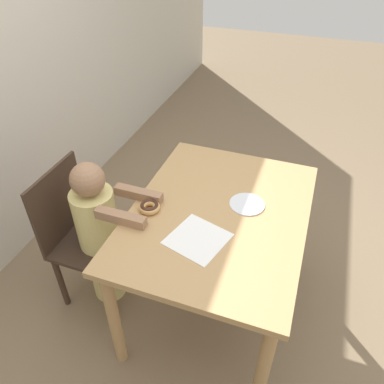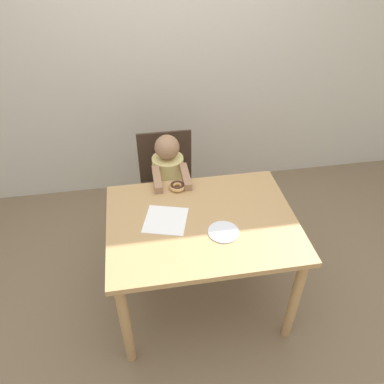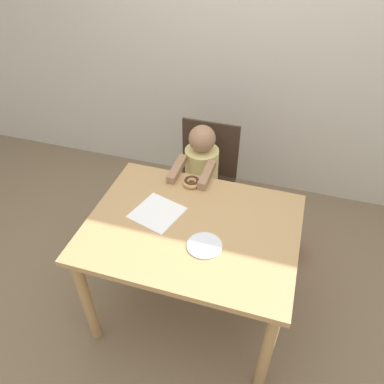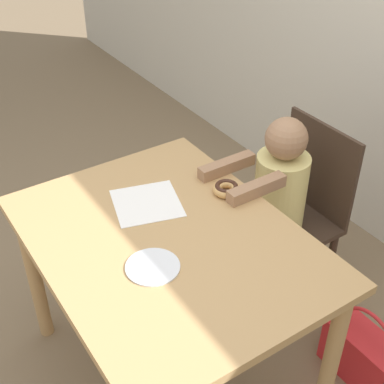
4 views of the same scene
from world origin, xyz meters
name	(u,v)px [view 2 (image 2 of 4)]	position (x,y,z in m)	size (l,w,h in m)	color
ground_plane	(200,297)	(0.00, 0.00, 0.00)	(12.00, 12.00, 0.00)	#7A664C
wall_back	(170,55)	(0.00, 1.44, 1.25)	(8.00, 0.05, 2.50)	beige
dining_table	(202,233)	(0.00, 0.00, 0.64)	(1.12, 0.85, 0.75)	tan
chair	(168,186)	(-0.13, 0.75, 0.45)	(0.42, 0.38, 0.87)	#38281E
child_figure	(169,190)	(-0.13, 0.64, 0.50)	(0.24, 0.46, 0.96)	#E0D17F
donut	(177,186)	(-0.10, 0.33, 0.77)	(0.11, 0.11, 0.04)	tan
napkin	(166,220)	(-0.21, 0.04, 0.75)	(0.30, 0.30, 0.00)	white
handbag	(238,217)	(0.45, 0.65, 0.13)	(0.34, 0.16, 0.37)	red
plate	(223,232)	(0.10, -0.12, 0.75)	(0.18, 0.18, 0.01)	silver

